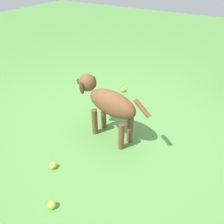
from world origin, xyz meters
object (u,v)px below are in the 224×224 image
(tennis_ball_0, at_px, (52,205))
(tennis_ball_1, at_px, (53,165))
(dog, at_px, (108,102))
(tennis_ball_2, at_px, (123,90))

(tennis_ball_0, distance_m, tennis_ball_1, 0.42)
(dog, xyz_separation_m, tennis_ball_1, (0.19, 0.69, -0.40))
(dog, xyz_separation_m, tennis_ball_0, (-0.09, 1.00, -0.40))
(tennis_ball_2, bearing_deg, tennis_ball_1, 94.93)
(tennis_ball_0, height_order, tennis_ball_2, same)
(tennis_ball_0, bearing_deg, dog, -84.93)
(tennis_ball_1, distance_m, tennis_ball_2, 1.65)
(tennis_ball_0, distance_m, tennis_ball_2, 2.00)
(tennis_ball_1, bearing_deg, tennis_ball_0, 132.12)
(dog, distance_m, tennis_ball_0, 1.08)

